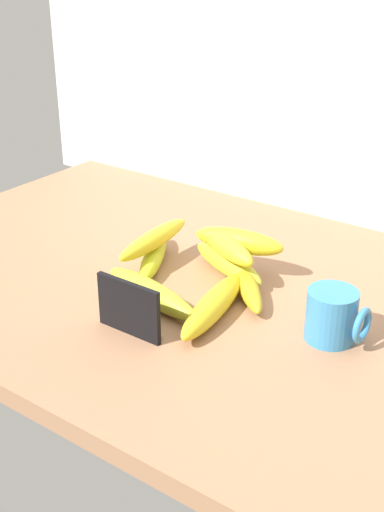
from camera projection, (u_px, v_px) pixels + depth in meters
counter_top at (172, 281)px, 116.13cm from camera, size 110.00×76.00×3.00cm
back_wall at (292, 51)px, 130.03cm from camera, size 130.00×2.00×70.00cm
chalkboard_sign at (129, 310)px, 96.88cm from camera, size 11.00×1.80×8.40cm
coffee_mug at (333, 316)px, 95.46cm from camera, size 8.80×7.30×7.62cm
banana_0 at (228, 263)px, 114.57cm from camera, size 18.16×10.32×3.94cm
banana_1 at (154, 256)px, 117.91cm from camera, size 12.22×18.45×3.45cm
banana_2 at (246, 283)px, 108.89cm from camera, size 15.20×16.25×3.29cm
banana_3 at (151, 293)px, 105.36cm from camera, size 21.10×8.16×3.92cm
banana_4 at (214, 305)px, 101.77cm from camera, size 7.56×21.22×4.00cm
banana_5 at (239, 241)px, 113.06cm from camera, size 16.14×7.05×4.14cm
banana_6 at (154, 239)px, 116.01cm from camera, size 4.41×19.29×3.28cm
banana_7 at (226, 246)px, 111.91cm from camera, size 15.43×9.98×3.68cm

